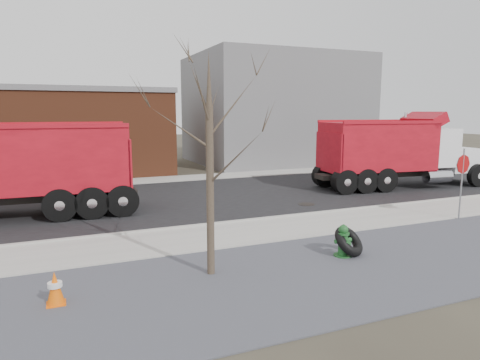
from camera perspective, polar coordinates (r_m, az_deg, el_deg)
name	(u,v)px	position (r m, az deg, el deg)	size (l,w,h in m)	color
ground	(279,232)	(14.00, 5.18, -6.94)	(120.00, 120.00, 0.00)	#383328
gravel_verge	(344,268)	(11.18, 13.74, -11.29)	(60.00, 5.00, 0.03)	slate
sidewalk	(275,229)	(14.20, 4.71, -6.57)	(60.00, 2.50, 0.06)	#9E9B93
curb	(258,219)	(15.32, 2.47, -5.28)	(60.00, 0.15, 0.11)	#9E9B93
road	(214,197)	(19.63, -3.43, -2.22)	(60.00, 9.40, 0.02)	black
far_sidewalk	(182,178)	(24.99, -7.75, 0.22)	(60.00, 2.00, 0.06)	#9E9B93
building_grey	(274,110)	(33.58, 4.53, 9.33)	(12.00, 10.00, 8.00)	slate
bare_tree	(210,137)	(9.80, -4.09, 5.77)	(3.20, 3.20, 5.20)	#382D23
fire_hydrant	(343,242)	(11.87, 13.58, -8.06)	(0.50, 0.49, 0.90)	#246026
truck_tire	(349,241)	(12.00, 14.30, -7.92)	(1.19, 1.15, 0.84)	black
stop_sign	(462,171)	(17.05, 27.54, 1.03)	(0.70, 0.10, 2.58)	gray
traffic_cone_far	(55,289)	(9.59, -23.43, -13.13)	(0.37, 0.37, 0.71)	#FA6107
dump_truck_red_a	(398,150)	(23.32, 20.36, 3.79)	(9.56, 3.57, 3.79)	black
dump_truck_red_b	(17,165)	(17.42, -27.63, 1.73)	(9.14, 3.00, 3.81)	black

